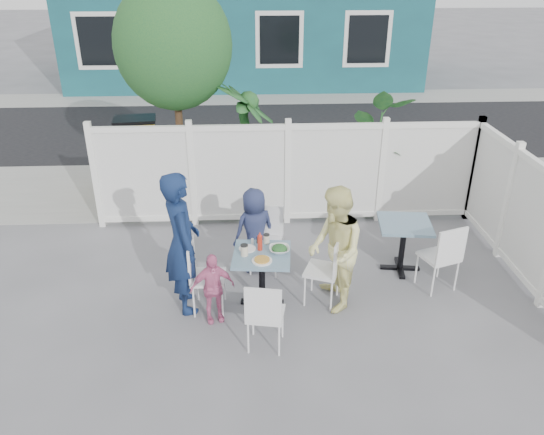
{
  "coord_description": "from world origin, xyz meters",
  "views": [
    {
      "loc": [
        -0.51,
        -5.13,
        3.82
      ],
      "look_at": [
        -0.23,
        0.61,
        0.97
      ],
      "focal_mm": 35.0,
      "sensor_mm": 36.0,
      "label": 1
    }
  ],
  "objects_px": {
    "spare_table": "(404,234)",
    "chair_left": "(201,271)",
    "utility_cabinet": "(139,154)",
    "boy": "(255,230)",
    "main_table": "(262,265)",
    "toddler": "(212,288)",
    "chair_back": "(267,234)",
    "chair_near": "(265,312)",
    "woman": "(335,250)",
    "man": "(182,243)",
    "chair_right": "(329,265)"
  },
  "relations": [
    {
      "from": "chair_near",
      "to": "woman",
      "type": "relative_size",
      "value": 0.55
    },
    {
      "from": "chair_near",
      "to": "toddler",
      "type": "relative_size",
      "value": 0.97
    },
    {
      "from": "utility_cabinet",
      "to": "chair_near",
      "type": "distance_m",
      "value": 5.09
    },
    {
      "from": "main_table",
      "to": "boy",
      "type": "distance_m",
      "value": 0.83
    },
    {
      "from": "utility_cabinet",
      "to": "spare_table",
      "type": "bearing_deg",
      "value": -44.94
    },
    {
      "from": "chair_left",
      "to": "man",
      "type": "relative_size",
      "value": 0.52
    },
    {
      "from": "woman",
      "to": "chair_back",
      "type": "bearing_deg",
      "value": -144.63
    },
    {
      "from": "spare_table",
      "to": "man",
      "type": "bearing_deg",
      "value": -166.17
    },
    {
      "from": "chair_right",
      "to": "chair_near",
      "type": "distance_m",
      "value": 1.16
    },
    {
      "from": "chair_right",
      "to": "man",
      "type": "bearing_deg",
      "value": 111.27
    },
    {
      "from": "chair_near",
      "to": "woman",
      "type": "distance_m",
      "value": 1.19
    },
    {
      "from": "chair_back",
      "to": "woman",
      "type": "xyz_separation_m",
      "value": [
        0.75,
        -0.9,
        0.25
      ]
    },
    {
      "from": "main_table",
      "to": "chair_back",
      "type": "xyz_separation_m",
      "value": [
        0.09,
        0.84,
        -0.03
      ]
    },
    {
      "from": "man",
      "to": "main_table",
      "type": "bearing_deg",
      "value": -107.59
    },
    {
      "from": "utility_cabinet",
      "to": "chair_left",
      "type": "height_order",
      "value": "utility_cabinet"
    },
    {
      "from": "chair_left",
      "to": "toddler",
      "type": "distance_m",
      "value": 0.27
    },
    {
      "from": "toddler",
      "to": "chair_back",
      "type": "bearing_deg",
      "value": 44.62
    },
    {
      "from": "spare_table",
      "to": "chair_left",
      "type": "xyz_separation_m",
      "value": [
        -2.6,
        -0.76,
        -0.02
      ]
    },
    {
      "from": "chair_near",
      "to": "toddler",
      "type": "bearing_deg",
      "value": 146.17
    },
    {
      "from": "utility_cabinet",
      "to": "chair_right",
      "type": "height_order",
      "value": "utility_cabinet"
    },
    {
      "from": "spare_table",
      "to": "utility_cabinet",
      "type": "bearing_deg",
      "value": 142.21
    },
    {
      "from": "chair_right",
      "to": "toddler",
      "type": "bearing_deg",
      "value": 123.29
    },
    {
      "from": "main_table",
      "to": "spare_table",
      "type": "bearing_deg",
      "value": 20.3
    },
    {
      "from": "main_table",
      "to": "chair_left",
      "type": "xyz_separation_m",
      "value": [
        -0.71,
        -0.06,
        -0.02
      ]
    },
    {
      "from": "utility_cabinet",
      "to": "woman",
      "type": "distance_m",
      "value": 4.85
    },
    {
      "from": "utility_cabinet",
      "to": "spare_table",
      "type": "relative_size",
      "value": 1.65
    },
    {
      "from": "man",
      "to": "woman",
      "type": "distance_m",
      "value": 1.76
    },
    {
      "from": "utility_cabinet",
      "to": "chair_back",
      "type": "xyz_separation_m",
      "value": [
        2.19,
        -2.95,
        -0.1
      ]
    },
    {
      "from": "spare_table",
      "to": "chair_left",
      "type": "distance_m",
      "value": 2.71
    },
    {
      "from": "utility_cabinet",
      "to": "chair_back",
      "type": "relative_size",
      "value": 1.39
    },
    {
      "from": "main_table",
      "to": "woman",
      "type": "xyz_separation_m",
      "value": [
        0.85,
        -0.06,
        0.22
      ]
    },
    {
      "from": "main_table",
      "to": "spare_table",
      "type": "relative_size",
      "value": 0.97
    },
    {
      "from": "main_table",
      "to": "chair_left",
      "type": "height_order",
      "value": "chair_left"
    },
    {
      "from": "woman",
      "to": "toddler",
      "type": "distance_m",
      "value": 1.47
    },
    {
      "from": "chair_back",
      "to": "toddler",
      "type": "distance_m",
      "value": 1.31
    },
    {
      "from": "spare_table",
      "to": "boy",
      "type": "xyz_separation_m",
      "value": [
        -1.96,
        0.13,
        0.03
      ]
    },
    {
      "from": "chair_right",
      "to": "man",
      "type": "xyz_separation_m",
      "value": [
        -1.71,
        0.01,
        0.35
      ]
    },
    {
      "from": "man",
      "to": "boy",
      "type": "distance_m",
      "value": 1.21
    },
    {
      "from": "chair_left",
      "to": "toddler",
      "type": "xyz_separation_m",
      "value": [
        0.13,
        -0.22,
        -0.09
      ]
    },
    {
      "from": "utility_cabinet",
      "to": "toddler",
      "type": "distance_m",
      "value": 4.35
    },
    {
      "from": "utility_cabinet",
      "to": "boy",
      "type": "relative_size",
      "value": 1.06
    },
    {
      "from": "main_table",
      "to": "toddler",
      "type": "distance_m",
      "value": 0.65
    },
    {
      "from": "spare_table",
      "to": "chair_left",
      "type": "relative_size",
      "value": 0.83
    },
    {
      "from": "boy",
      "to": "toddler",
      "type": "xyz_separation_m",
      "value": [
        -0.5,
        -1.11,
        -0.14
      ]
    },
    {
      "from": "utility_cabinet",
      "to": "chair_left",
      "type": "distance_m",
      "value": 4.1
    },
    {
      "from": "utility_cabinet",
      "to": "main_table",
      "type": "bearing_deg",
      "value": -68.18
    },
    {
      "from": "chair_right",
      "to": "chair_back",
      "type": "height_order",
      "value": "chair_right"
    },
    {
      "from": "main_table",
      "to": "chair_back",
      "type": "relative_size",
      "value": 0.82
    },
    {
      "from": "main_table",
      "to": "boy",
      "type": "height_order",
      "value": "boy"
    },
    {
      "from": "main_table",
      "to": "spare_table",
      "type": "xyz_separation_m",
      "value": [
        1.89,
        0.7,
        0.0
      ]
    }
  ]
}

